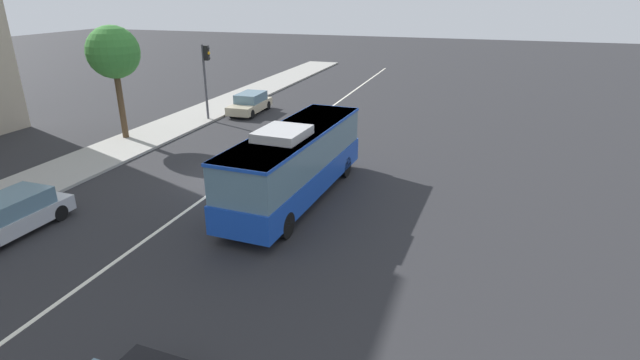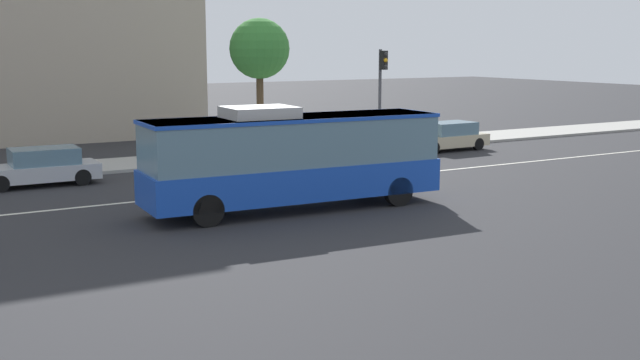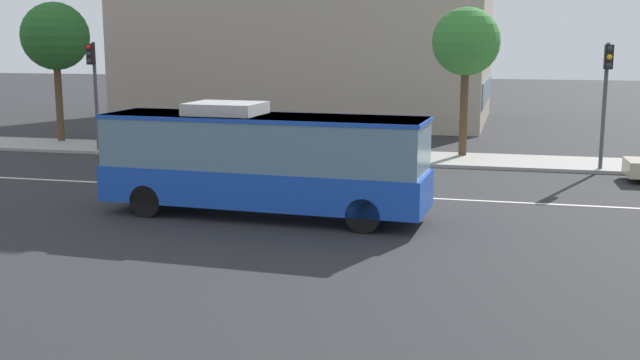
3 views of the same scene
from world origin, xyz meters
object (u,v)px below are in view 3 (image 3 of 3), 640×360
Objects in this scene: traffic_light_mid_block at (93,78)px; traffic_light_near_corner at (606,84)px; transit_bus at (262,158)px; sedan_silver at (187,147)px; street_tree_kerbside_centre at (466,43)px; street_tree_kerbside_left at (55,37)px.

traffic_light_near_corner is at bearing 89.55° from traffic_light_mid_block.
transit_bus is at bearing -49.01° from traffic_light_near_corner.
street_tree_kerbside_centre reaches higher than sedan_silver.
traffic_light_near_corner is 22.65m from traffic_light_mid_block.
sedan_silver is 17.61m from traffic_light_near_corner.
traffic_light_near_corner is at bearing -23.96° from street_tree_kerbside_centre.
street_tree_kerbside_centre is at bearing -0.59° from street_tree_kerbside_left.
street_tree_kerbside_left is at bearing 141.82° from transit_bus.
traffic_light_near_corner is 1.00× the size of traffic_light_mid_block.
transit_bus is 1.41× the size of street_tree_kerbside_left.
traffic_light_near_corner is at bearing 47.43° from transit_bus.
street_tree_kerbside_centre is (-5.70, 2.53, 1.61)m from traffic_light_near_corner.
traffic_light_near_corner reaches higher than sedan_silver.
sedan_silver is at bearing -26.60° from street_tree_kerbside_left.
traffic_light_near_corner is at bearing -5.97° from street_tree_kerbside_left.
traffic_light_near_corner is at bearing -173.36° from sedan_silver.
street_tree_kerbside_left is (-3.61, 2.75, 1.87)m from traffic_light_mid_block.
transit_bus is 1.95× the size of traffic_light_near_corner.
street_tree_kerbside_left is (-26.27, 2.74, 1.87)m from traffic_light_near_corner.
sedan_silver is at bearing -87.61° from traffic_light_near_corner.
traffic_light_near_corner reaches higher than transit_bus.
street_tree_kerbside_centre is (5.23, 13.23, 3.37)m from transit_bus.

